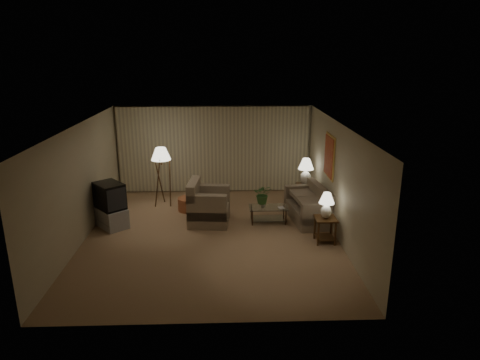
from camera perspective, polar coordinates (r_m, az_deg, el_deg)
name	(u,v)px	position (r m, az deg, el deg)	size (l,w,h in m)	color
ground	(212,235)	(10.49, -3.80, -7.35)	(7.00, 7.00, 0.00)	#A87D5C
room_shell	(213,151)	(11.36, -3.64, 3.89)	(6.04, 7.02, 2.72)	#C3B696
sofa	(308,207)	(11.36, 9.02, -3.58)	(1.86, 1.26, 0.73)	gray
armchair	(209,206)	(11.07, -4.15, -3.53)	(1.23, 1.18, 0.89)	gray
side_table_near	(325,226)	(10.15, 11.29, -6.01)	(0.49, 0.49, 0.60)	#3D2410
side_table_far	(305,191)	(12.53, 8.64, -1.43)	(0.49, 0.41, 0.60)	#3D2410
table_lamp_near	(327,203)	(9.95, 11.47, -3.05)	(0.36, 0.36, 0.61)	white
table_lamp_far	(306,169)	(12.35, 8.78, 1.45)	(0.44, 0.44, 0.76)	white
coffee_table	(268,212)	(11.15, 3.81, -4.30)	(1.00, 0.54, 0.41)	silver
tv_cabinet	(112,217)	(11.35, -16.76, -4.77)	(0.98, 1.01, 0.50)	#A5A4A7
crt_tv	(109,196)	(11.15, -17.01, -2.01)	(0.91, 0.93, 0.65)	black
floor_lamp	(162,176)	(12.34, -10.35, 0.59)	(0.55, 0.55, 1.70)	#3D2410
ottoman	(188,204)	(12.04, -6.95, -3.21)	(0.56, 0.56, 0.37)	#A85539
vase	(263,205)	(11.06, 3.05, -3.31)	(0.13, 0.13, 0.13)	silver
flowers	(263,193)	(10.95, 3.08, -1.72)	(0.46, 0.40, 0.51)	#396A2F
book	(279,208)	(11.03, 5.17, -3.75)	(0.15, 0.20, 0.02)	olive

